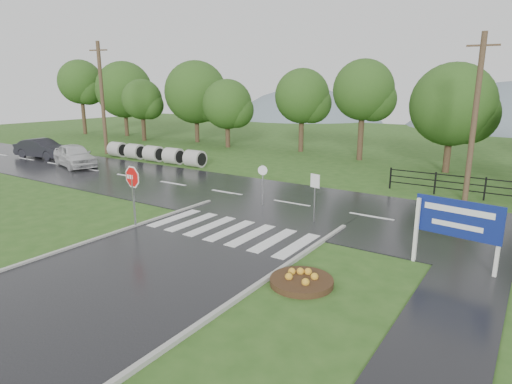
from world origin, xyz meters
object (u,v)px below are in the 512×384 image
Objects in this scene: car_dark at (43,158)px; car_white at (76,167)px; culvert_pipes at (154,154)px; estate_billboard at (457,222)px; stop_sign at (133,183)px.

car_white is at bearing -109.13° from car_dark.
culvert_pipes is 9.49m from car_dark.
culvert_pipes reaches higher than car_dark.
car_dark is at bearing 97.75° from car_white.
car_dark is (-5.64, 0.88, 0.00)m from car_white.
estate_billboard is at bearing -109.48° from car_dark.
estate_billboard is (22.87, -8.96, 0.94)m from culvert_pipes.
culvert_pipes is 2.06× the size of car_dark.
estate_billboard is 26.25m from car_white.
car_white is at bearing -122.28° from culvert_pipes.
stop_sign reaches higher than car_dark.
culvert_pipes is 3.57× the size of stop_sign.
car_dark is (-31.51, 5.08, -1.54)m from estate_billboard.
stop_sign is 21.59m from car_dark.
estate_billboard reaches higher than culvert_pipes.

